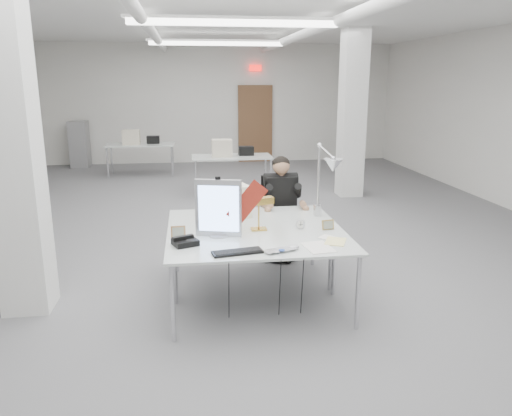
% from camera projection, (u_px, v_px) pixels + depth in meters
% --- Properties ---
extents(room_shell, '(10.04, 14.04, 3.24)m').
position_uv_depth(room_shell, '(237.00, 121.00, 7.03)').
color(room_shell, '#5E5D60').
rests_on(room_shell, ground).
extents(desk_main, '(1.80, 0.90, 0.02)m').
position_uv_depth(desk_main, '(261.00, 244.00, 4.74)').
color(desk_main, silver).
rests_on(desk_main, room_shell).
extents(desk_second, '(1.80, 0.90, 0.02)m').
position_uv_depth(desk_second, '(250.00, 219.00, 5.60)').
color(desk_second, silver).
rests_on(desk_second, room_shell).
extents(bg_desk_a, '(1.60, 0.80, 0.02)m').
position_uv_depth(bg_desk_a, '(232.00, 157.00, 10.04)').
color(bg_desk_a, silver).
rests_on(bg_desk_a, room_shell).
extents(bg_desk_b, '(1.60, 0.80, 0.02)m').
position_uv_depth(bg_desk_b, '(140.00, 145.00, 11.89)').
color(bg_desk_b, silver).
rests_on(bg_desk_b, room_shell).
extents(filing_cabinet, '(0.45, 0.55, 1.20)m').
position_uv_depth(filing_cabinet, '(80.00, 144.00, 13.10)').
color(filing_cabinet, gray).
rests_on(filing_cabinet, room_shell).
extents(office_chair, '(0.48, 0.48, 0.95)m').
position_uv_depth(office_chair, '(280.00, 223.00, 6.39)').
color(office_chair, black).
rests_on(office_chair, room_shell).
extents(seated_person, '(0.44, 0.55, 0.80)m').
position_uv_depth(seated_person, '(281.00, 191.00, 6.24)').
color(seated_person, black).
rests_on(seated_person, office_chair).
extents(monitor, '(0.46, 0.16, 0.57)m').
position_uv_depth(monitor, '(218.00, 208.00, 4.87)').
color(monitor, '#B2B2B7').
rests_on(monitor, desk_main).
extents(pennant, '(0.42, 0.04, 0.45)m').
position_uv_depth(pennant, '(247.00, 202.00, 4.86)').
color(pennant, maroon).
rests_on(pennant, monitor).
extents(keyboard, '(0.47, 0.23, 0.02)m').
position_uv_depth(keyboard, '(237.00, 252.00, 4.44)').
color(keyboard, black).
rests_on(keyboard, desk_main).
extents(laptop, '(0.33, 0.27, 0.02)m').
position_uv_depth(laptop, '(282.00, 252.00, 4.45)').
color(laptop, '#B1B2B6').
rests_on(laptop, desk_main).
extents(mouse, '(0.12, 0.10, 0.04)m').
position_uv_depth(mouse, '(294.00, 247.00, 4.55)').
color(mouse, '#B8B9BE').
rests_on(mouse, desk_main).
extents(bankers_lamp, '(0.29, 0.19, 0.31)m').
position_uv_depth(bankers_lamp, '(259.00, 215.00, 5.10)').
color(bankers_lamp, gold).
rests_on(bankers_lamp, desk_main).
extents(desk_phone, '(0.27, 0.26, 0.05)m').
position_uv_depth(desk_phone, '(185.00, 242.00, 4.66)').
color(desk_phone, black).
rests_on(desk_phone, desk_main).
extents(picture_frame_left, '(0.15, 0.04, 0.11)m').
position_uv_depth(picture_frame_left, '(178.00, 232.00, 4.89)').
color(picture_frame_left, '#AE794B').
rests_on(picture_frame_left, desk_main).
extents(picture_frame_right, '(0.14, 0.06, 0.10)m').
position_uv_depth(picture_frame_right, '(328.00, 225.00, 5.14)').
color(picture_frame_right, '#AE8E4B').
rests_on(picture_frame_right, desk_main).
extents(desk_clock, '(0.10, 0.05, 0.10)m').
position_uv_depth(desk_clock, '(300.00, 224.00, 5.16)').
color(desk_clock, silver).
rests_on(desk_clock, desk_main).
extents(paper_stack_a, '(0.28, 0.37, 0.01)m').
position_uv_depth(paper_stack_a, '(318.00, 247.00, 4.60)').
color(paper_stack_a, white).
rests_on(paper_stack_a, desk_main).
extents(paper_stack_b, '(0.27, 0.31, 0.01)m').
position_uv_depth(paper_stack_b, '(335.00, 241.00, 4.76)').
color(paper_stack_b, '#FFF298').
rests_on(paper_stack_b, desk_main).
extents(paper_stack_c, '(0.24, 0.25, 0.01)m').
position_uv_depth(paper_stack_c, '(330.00, 238.00, 4.86)').
color(paper_stack_c, white).
rests_on(paper_stack_c, desk_main).
extents(beige_monitor, '(0.48, 0.46, 0.36)m').
position_uv_depth(beige_monitor, '(230.00, 201.00, 5.60)').
color(beige_monitor, beige).
rests_on(beige_monitor, desk_second).
extents(architect_lamp, '(0.29, 0.77, 0.98)m').
position_uv_depth(architect_lamp, '(325.00, 178.00, 5.32)').
color(architect_lamp, silver).
rests_on(architect_lamp, desk_second).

